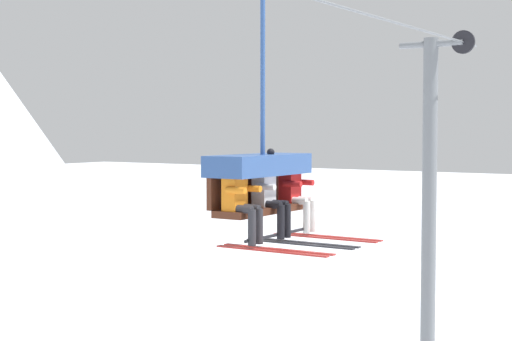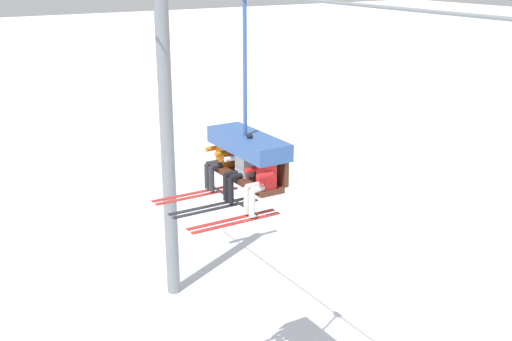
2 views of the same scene
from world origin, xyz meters
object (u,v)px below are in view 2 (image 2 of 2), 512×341
(chairlift_chair, at_px, (249,149))
(skier_red, at_px, (260,180))
(skier_white, at_px, (239,167))
(lift_tower_near, at_px, (166,138))
(skier_orange, at_px, (219,157))

(chairlift_chair, relative_size, skier_red, 2.15)
(skier_white, bearing_deg, skier_red, -0.53)
(lift_tower_near, height_order, skier_white, lift_tower_near)
(skier_orange, bearing_deg, chairlift_chair, 16.43)
(chairlift_chair, distance_m, skier_orange, 0.85)
(chairlift_chair, height_order, skier_red, chairlift_chair)
(lift_tower_near, relative_size, chairlift_chair, 2.37)
(skier_red, bearing_deg, skier_white, 179.47)
(lift_tower_near, xyz_separation_m, chairlift_chair, (5.43, -0.71, 1.19))
(lift_tower_near, distance_m, chairlift_chair, 5.61)
(skier_orange, distance_m, skier_white, 0.75)
(chairlift_chair, height_order, skier_white, chairlift_chair)
(skier_orange, relative_size, skier_red, 1.00)
(skier_white, height_order, skier_red, skier_white)
(lift_tower_near, xyz_separation_m, skier_orange, (4.69, -0.93, 0.86))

